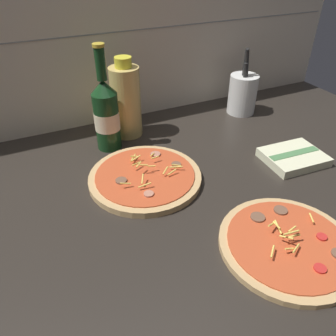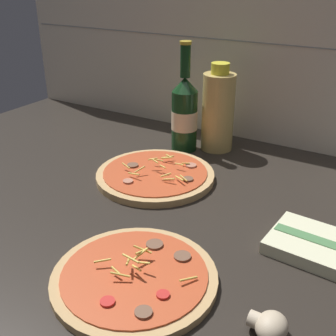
{
  "view_description": "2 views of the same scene",
  "coord_description": "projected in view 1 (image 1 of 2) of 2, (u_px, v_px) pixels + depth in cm",
  "views": [
    {
      "loc": [
        -30.67,
        -52.5,
        52.04
      ],
      "look_at": [
        -4.56,
        2.44,
        9.53
      ],
      "focal_mm": 35.0,
      "sensor_mm": 36.0,
      "label": 1
    },
    {
      "loc": [
        41.37,
        -65.71,
        48.14
      ],
      "look_at": [
        -0.65,
        3.51,
        9.37
      ],
      "focal_mm": 45.0,
      "sensor_mm": 36.0,
      "label": 2
    }
  ],
  "objects": [
    {
      "name": "counter_slab",
      "position": [
        189.0,
        197.0,
        0.79
      ],
      "size": [
        160.0,
        90.0,
        2.5
      ],
      "color": "#28231E",
      "rests_on": "ground"
    },
    {
      "name": "utensil_crock",
      "position": [
        243.0,
        93.0,
        1.11
      ],
      "size": [
        9.44,
        9.44,
        21.71
      ],
      "color": "silver",
      "rests_on": "counter_slab"
    },
    {
      "name": "tile_backsplash",
      "position": [
        119.0,
        31.0,
        0.96
      ],
      "size": [
        160.0,
        1.13,
        60.0
      ],
      "color": "beige",
      "rests_on": "ground"
    },
    {
      "name": "oil_bottle",
      "position": [
        126.0,
        101.0,
        0.96
      ],
      "size": [
        8.67,
        8.67,
        23.57
      ],
      "color": "#D6B766",
      "rests_on": "counter_slab"
    },
    {
      "name": "pizza_far",
      "position": [
        145.0,
        177.0,
        0.82
      ],
      "size": [
        28.02,
        28.02,
        4.85
      ],
      "color": "tan",
      "rests_on": "counter_slab"
    },
    {
      "name": "pizza_near",
      "position": [
        288.0,
        244.0,
        0.64
      ],
      "size": [
        26.75,
        26.75,
        4.71
      ],
      "color": "tan",
      "rests_on": "counter_slab"
    },
    {
      "name": "dish_towel",
      "position": [
        294.0,
        158.0,
        0.88
      ],
      "size": [
        16.38,
        13.6,
        2.56
      ],
      "color": "beige",
      "rests_on": "counter_slab"
    },
    {
      "name": "beer_bottle",
      "position": [
        106.0,
        114.0,
        0.9
      ],
      "size": [
        7.03,
        7.03,
        29.03
      ],
      "color": "#143819",
      "rests_on": "counter_slab"
    }
  ]
}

